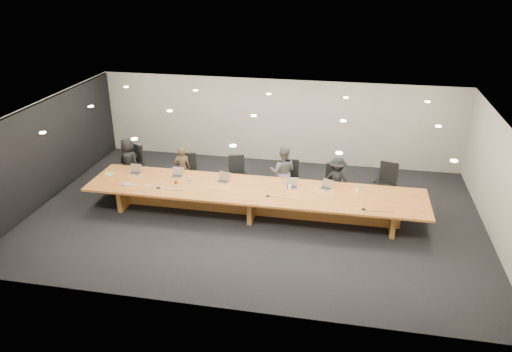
{
  "coord_description": "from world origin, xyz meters",
  "views": [
    {
      "loc": [
        2.36,
        -11.72,
        6.37
      ],
      "look_at": [
        0.0,
        0.3,
        1.0
      ],
      "focal_mm": 35.0,
      "sensor_mm": 36.0,
      "label": 1
    }
  ],
  "objects_px": {
    "laptop_c": "(223,178)",
    "chair_right": "(330,183)",
    "amber_mug": "(176,182)",
    "chair_far_left": "(132,165)",
    "chair_mid_left": "(237,175)",
    "conference_table": "(254,197)",
    "laptop_d": "(292,183)",
    "mic_center": "(268,196)",
    "chair_left": "(189,171)",
    "person_c": "(283,172)",
    "laptop_e": "(326,185)",
    "person_b": "(182,168)",
    "laptop_a": "(134,170)",
    "laptop_b": "(177,172)",
    "mic_left": "(158,187)",
    "person_a": "(129,162)",
    "person_d": "(337,180)",
    "av_box": "(126,184)",
    "mic_right": "(364,209)",
    "water_bottle": "(189,180)",
    "paper_cup_far": "(357,191)",
    "chair_mid_right": "(290,180)",
    "chair_far_right": "(386,184)",
    "paper_cup_near": "(290,187)"
  },
  "relations": [
    {
      "from": "laptop_e",
      "to": "mic_left",
      "type": "bearing_deg",
      "value": -144.67
    },
    {
      "from": "person_a",
      "to": "person_b",
      "type": "xyz_separation_m",
      "value": [
        1.69,
        -0.02,
        -0.07
      ]
    },
    {
      "from": "chair_mid_left",
      "to": "amber_mug",
      "type": "height_order",
      "value": "chair_mid_left"
    },
    {
      "from": "av_box",
      "to": "mic_left",
      "type": "relative_size",
      "value": 1.64
    },
    {
      "from": "person_d",
      "to": "water_bottle",
      "type": "xyz_separation_m",
      "value": [
        -3.91,
        -1.17,
        0.18
      ]
    },
    {
      "from": "conference_table",
      "to": "laptop_e",
      "type": "distance_m",
      "value": 1.94
    },
    {
      "from": "conference_table",
      "to": "mic_center",
      "type": "height_order",
      "value": "mic_center"
    },
    {
      "from": "amber_mug",
      "to": "mic_left",
      "type": "height_order",
      "value": "amber_mug"
    },
    {
      "from": "av_box",
      "to": "mic_center",
      "type": "distance_m",
      "value": 3.87
    },
    {
      "from": "laptop_c",
      "to": "paper_cup_far",
      "type": "xyz_separation_m",
      "value": [
        3.61,
        0.04,
        -0.09
      ]
    },
    {
      "from": "chair_far_left",
      "to": "person_b",
      "type": "height_order",
      "value": "person_b"
    },
    {
      "from": "mic_center",
      "to": "laptop_e",
      "type": "bearing_deg",
      "value": 27.2
    },
    {
      "from": "laptop_b",
      "to": "person_d",
      "type": "bearing_deg",
      "value": 13.14
    },
    {
      "from": "person_c",
      "to": "laptop_d",
      "type": "distance_m",
      "value": 1.04
    },
    {
      "from": "chair_left",
      "to": "paper_cup_near",
      "type": "relative_size",
      "value": 10.63
    },
    {
      "from": "person_a",
      "to": "laptop_a",
      "type": "bearing_deg",
      "value": 144.69
    },
    {
      "from": "laptop_c",
      "to": "chair_right",
      "type": "bearing_deg",
      "value": 34.21
    },
    {
      "from": "person_d",
      "to": "person_a",
      "type": "bearing_deg",
      "value": 7.81
    },
    {
      "from": "chair_right",
      "to": "person_a",
      "type": "relative_size",
      "value": 0.71
    },
    {
      "from": "chair_left",
      "to": "laptop_c",
      "type": "relative_size",
      "value": 3.13
    },
    {
      "from": "conference_table",
      "to": "mic_right",
      "type": "relative_size",
      "value": 70.86
    },
    {
      "from": "laptop_a",
      "to": "mic_center",
      "type": "xyz_separation_m",
      "value": [
        3.96,
        -0.71,
        -0.11
      ]
    },
    {
      "from": "av_box",
      "to": "person_c",
      "type": "bearing_deg",
      "value": 6.93
    },
    {
      "from": "chair_right",
      "to": "av_box",
      "type": "relative_size",
      "value": 4.71
    },
    {
      "from": "chair_far_left",
      "to": "chair_left",
      "type": "xyz_separation_m",
      "value": [
        1.81,
        -0.02,
        -0.07
      ]
    },
    {
      "from": "chair_far_left",
      "to": "amber_mug",
      "type": "height_order",
      "value": "chair_far_left"
    },
    {
      "from": "amber_mug",
      "to": "paper_cup_far",
      "type": "bearing_deg",
      "value": 4.68
    },
    {
      "from": "water_bottle",
      "to": "paper_cup_far",
      "type": "bearing_deg",
      "value": 4.22
    },
    {
      "from": "chair_far_left",
      "to": "laptop_b",
      "type": "bearing_deg",
      "value": -9.26
    },
    {
      "from": "chair_mid_right",
      "to": "chair_far_right",
      "type": "bearing_deg",
      "value": -5.18
    },
    {
      "from": "chair_right",
      "to": "water_bottle",
      "type": "bearing_deg",
      "value": -144.4
    },
    {
      "from": "chair_left",
      "to": "chair_far_left",
      "type": "bearing_deg",
      "value": 167.13
    },
    {
      "from": "paper_cup_near",
      "to": "chair_mid_left",
      "type": "bearing_deg",
      "value": 147.59
    },
    {
      "from": "laptop_c",
      "to": "amber_mug",
      "type": "height_order",
      "value": "laptop_c"
    },
    {
      "from": "person_d",
      "to": "mic_right",
      "type": "xyz_separation_m",
      "value": [
        0.72,
        -1.79,
        0.09
      ]
    },
    {
      "from": "person_b",
      "to": "laptop_a",
      "type": "xyz_separation_m",
      "value": [
        -1.12,
        -0.84,
        0.22
      ]
    },
    {
      "from": "laptop_d",
      "to": "mic_right",
      "type": "bearing_deg",
      "value": -32.57
    },
    {
      "from": "laptop_b",
      "to": "laptop_d",
      "type": "relative_size",
      "value": 0.99
    },
    {
      "from": "mic_center",
      "to": "amber_mug",
      "type": "bearing_deg",
      "value": 173.74
    },
    {
      "from": "mic_center",
      "to": "person_b",
      "type": "bearing_deg",
      "value": 151.38
    },
    {
      "from": "person_a",
      "to": "paper_cup_near",
      "type": "relative_size",
      "value": 14.71
    },
    {
      "from": "mic_left",
      "to": "laptop_d",
      "type": "bearing_deg",
      "value": 11.54
    },
    {
      "from": "paper_cup_near",
      "to": "laptop_b",
      "type": "bearing_deg",
      "value": 176.72
    },
    {
      "from": "chair_far_left",
      "to": "chair_mid_left",
      "type": "relative_size",
      "value": 1.09
    },
    {
      "from": "chair_mid_left",
      "to": "laptop_d",
      "type": "relative_size",
      "value": 3.44
    },
    {
      "from": "person_a",
      "to": "person_d",
      "type": "relative_size",
      "value": 1.08
    },
    {
      "from": "conference_table",
      "to": "laptop_d",
      "type": "bearing_deg",
      "value": 16.26
    },
    {
      "from": "chair_far_left",
      "to": "laptop_e",
      "type": "distance_m",
      "value": 6.0
    },
    {
      "from": "laptop_e",
      "to": "mic_center",
      "type": "distance_m",
      "value": 1.61
    },
    {
      "from": "av_box",
      "to": "person_b",
      "type": "bearing_deg",
      "value": 41.77
    }
  ]
}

